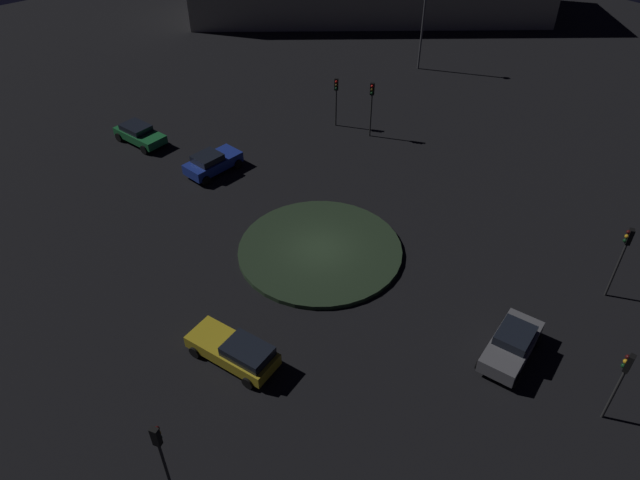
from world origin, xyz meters
name	(u,v)px	position (x,y,z in m)	size (l,w,h in m)	color
ground_plane	(320,252)	(0.00, 0.00, 0.00)	(117.38, 117.38, 0.00)	black
roundabout_island	(320,250)	(0.00, 0.00, 0.14)	(9.53, 9.53, 0.27)	#263823
car_blue	(212,162)	(-0.07, 11.41, 0.77)	(4.18, 2.44, 1.49)	#1E38A5
car_green	(139,134)	(-2.01, 18.43, 0.73)	(2.65, 4.40, 1.36)	#1E7238
car_grey	(512,344)	(1.90, -11.78, 0.82)	(4.37, 2.82, 1.56)	slate
car_yellow	(236,351)	(-8.24, -3.61, 0.75)	(2.95, 4.81, 1.45)	gold
traffic_light_southeast	(624,250)	(9.31, -12.62, 3.16)	(0.37, 0.39, 4.46)	#2D2D2D
traffic_light_southwest	(160,449)	(-13.81, -7.46, 3.13)	(0.40, 0.37, 4.41)	#2D2D2D
traffic_light_northeast	(372,99)	(11.77, 8.01, 3.04)	(0.40, 0.37, 4.27)	#2D2D2D
traffic_light_south	(623,374)	(2.15, -16.44, 2.90)	(0.33, 0.37, 4.06)	#2D2D2D
traffic_light_northeast_near	(336,93)	(10.91, 10.96, 2.76)	(0.39, 0.39, 3.87)	#2D2D2D
streetlamp_northeast	(424,9)	(24.15, 14.30, 5.44)	(0.50, 0.50, 8.57)	#4C4C51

